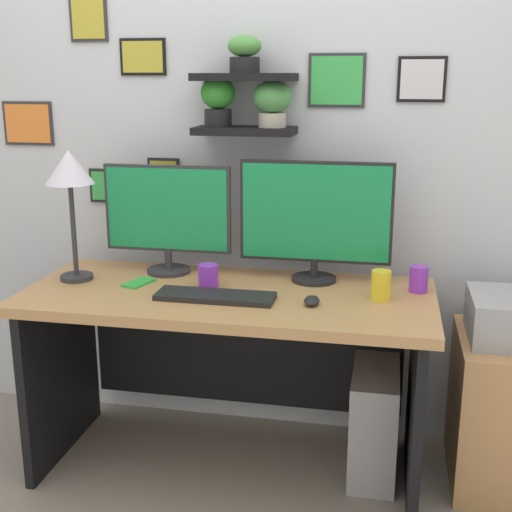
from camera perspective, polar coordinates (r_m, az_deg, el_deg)
The scene contains 14 objects.
ground_plane at distance 2.90m, azimuth -2.23°, elevation -17.25°, with size 8.00×8.00×0.00m, color gray.
back_wall_assembly at distance 2.89m, azimuth -0.50°, elevation 11.12°, with size 4.40×0.24×2.70m.
desk at distance 2.71m, azimuth -2.08°, elevation -6.97°, with size 1.56×0.68×0.75m.
monitor_left at distance 2.81m, azimuth -7.47°, elevation 3.45°, with size 0.53×0.18×0.45m.
monitor_right at distance 2.68m, azimuth 5.03°, elevation 3.25°, with size 0.60×0.18×0.48m.
keyboard at distance 2.50m, azimuth -3.45°, elevation -3.40°, with size 0.44×0.14×0.02m, color black.
computer_mouse at distance 2.44m, azimuth 4.71°, elevation -3.77°, with size 0.06×0.09×0.03m, color black.
desk_lamp at distance 2.75m, azimuth -15.43°, elevation 6.50°, with size 0.19×0.19×0.52m.
cell_phone at distance 2.72m, azimuth -9.84°, elevation -2.23°, with size 0.07×0.14×0.01m, color green.
coffee_mug at distance 2.64m, azimuth -4.04°, elevation -1.68°, with size 0.08×0.08×0.09m, color purple.
pen_cup at distance 2.64m, azimuth 13.54°, elevation -1.91°, with size 0.07×0.07×0.10m, color purple.
water_cup at distance 2.52m, azimuth 10.48°, elevation -2.43°, with size 0.07×0.07×0.11m, color yellow.
drawer_cabinet at distance 2.86m, azimuth 20.75°, elevation -12.11°, with size 0.44×0.50×0.59m, color tan.
computer_tower_right at distance 2.81m, azimuth 9.90°, elevation -13.54°, with size 0.18×0.40×0.44m, color #99999E.
Camera 1 is at (0.59, -2.39, 1.54)m, focal length 47.49 mm.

